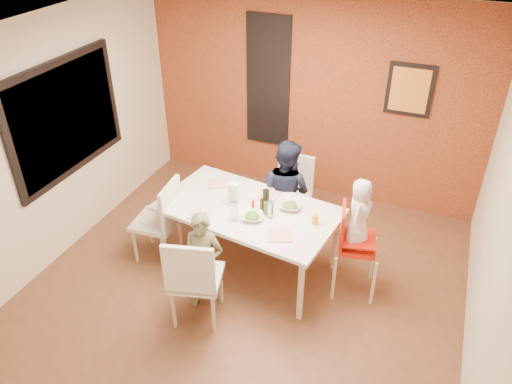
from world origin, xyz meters
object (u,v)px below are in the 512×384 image
at_px(chair_near, 193,277).
at_px(child_near, 203,262).
at_px(paper_towel_roll, 234,194).
at_px(chair_left, 162,217).
at_px(dining_table, 248,213).
at_px(high_chair, 353,242).
at_px(chair_far, 292,190).
at_px(wine_bottle, 266,201).
at_px(child_far, 285,192).
at_px(toddler, 359,213).

height_order(chair_near, child_near, child_near).
bearing_deg(paper_towel_roll, chair_left, -162.91).
relative_size(dining_table, high_chair, 1.96).
bearing_deg(chair_far, wine_bottle, -88.91).
xyz_separation_m(chair_far, child_near, (-0.38, -1.63, 0.01)).
xyz_separation_m(chair_near, wine_bottle, (0.35, 1.00, 0.34)).
distance_m(dining_table, wine_bottle, 0.29).
relative_size(high_chair, child_near, 0.92).
distance_m(chair_left, wine_bottle, 1.23).
distance_m(chair_far, chair_left, 1.61).
distance_m(chair_near, chair_left, 1.11).
relative_size(child_near, paper_towel_roll, 4.40).
height_order(chair_left, high_chair, high_chair).
bearing_deg(wine_bottle, chair_far, 89.52).
bearing_deg(wine_bottle, high_chair, 2.78).
height_order(dining_table, child_far, child_far).
xyz_separation_m(toddler, wine_bottle, (-0.97, -0.06, -0.06)).
xyz_separation_m(chair_far, toddler, (0.96, -0.83, 0.43)).
relative_size(dining_table, child_far, 1.53).
height_order(chair_left, wine_bottle, wine_bottle).
bearing_deg(wine_bottle, child_far, 89.55).
bearing_deg(chair_near, wine_bottle, -124.01).
bearing_deg(chair_near, high_chair, -155.73).
bearing_deg(high_chair, chair_far, 36.40).
bearing_deg(paper_towel_roll, chair_near, -88.45).
relative_size(dining_table, chair_near, 1.95).
relative_size(chair_far, high_chair, 0.96).
xyz_separation_m(dining_table, wine_bottle, (0.20, 0.00, 0.20)).
bearing_deg(chair_left, child_near, 51.16).
distance_m(chair_far, child_far, 0.27).
height_order(dining_table, chair_left, chair_left).
height_order(child_far, wine_bottle, child_far).
bearing_deg(dining_table, child_far, 72.08).
distance_m(dining_table, high_chair, 1.15).
bearing_deg(high_chair, chair_left, 85.64).
bearing_deg(chair_far, dining_table, -101.69).
bearing_deg(child_near, chair_left, 132.67).
height_order(high_chair, child_far, child_far).
relative_size(chair_left, child_far, 0.76).
relative_size(high_chair, wine_bottle, 3.85).
xyz_separation_m(chair_left, high_chair, (2.10, 0.27, 0.06)).
distance_m(chair_near, child_far, 1.67).
distance_m(dining_table, child_near, 0.78).
bearing_deg(child_far, chair_near, 93.15).
xyz_separation_m(toddler, paper_towel_roll, (-1.34, -0.04, -0.07)).
relative_size(dining_table, child_near, 1.81).
relative_size(chair_near, chair_left, 1.03).
relative_size(chair_far, toddler, 1.31).
distance_m(dining_table, chair_left, 0.99).
height_order(high_chair, paper_towel_roll, paper_towel_roll).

